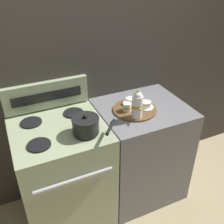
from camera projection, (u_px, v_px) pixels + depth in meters
The scene contains 11 objects.
ground_plane at pixel (106, 198), 2.51m from camera, with size 6.00×6.00×0.00m, color tan.
wall_back at pixel (88, 79), 2.20m from camera, with size 6.00×0.05×2.20m.
stove at pixel (64, 174), 2.13m from camera, with size 0.68×0.68×0.93m.
control_panel at pixel (47, 95), 2.06m from camera, with size 0.67×0.05×0.22m.
side_counter at pixel (140, 151), 2.39m from camera, with size 0.72×0.65×0.92m.
saucepan at pixel (86, 125), 1.80m from camera, with size 0.30×0.29×0.14m.
serving_tray at pixel (135, 110), 2.10m from camera, with size 0.35×0.35×0.01m.
teapot at pixel (137, 105), 1.94m from camera, with size 0.08×0.13×0.23m.
teacup_left at pixel (130, 101), 2.15m from camera, with size 0.13×0.13×0.05m.
teacup_right at pixel (146, 105), 2.10m from camera, with size 0.13×0.13×0.05m.
creamer_jug at pixel (127, 107), 2.06m from camera, with size 0.07×0.07×0.07m.
Camera 1 is at (-0.65, -1.57, 2.01)m, focal length 42.00 mm.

